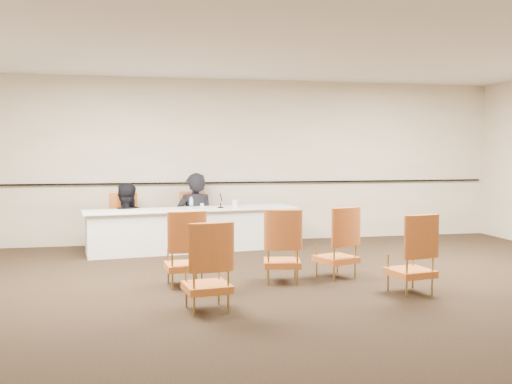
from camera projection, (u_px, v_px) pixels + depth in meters
floor at (301, 291)px, 6.81m from camera, size 10.00×10.00×0.00m
ceiling at (303, 37)px, 6.60m from camera, size 10.00×10.00×0.00m
wall_back at (242, 161)px, 10.61m from camera, size 10.00×0.04×3.00m
wall_rail at (242, 182)px, 10.60m from camera, size 9.80×0.04×0.03m
panel_table at (192, 230)px, 9.62m from camera, size 3.63×1.28×0.71m
panelist_main at (195, 225)px, 10.19m from camera, size 0.71×0.50×1.87m
panelist_main_chair at (195, 219)px, 10.18m from camera, size 0.56×0.56×0.95m
panelist_second at (125, 230)px, 9.79m from camera, size 0.80×0.63×1.60m
panelist_second_chair at (125, 221)px, 9.78m from camera, size 0.56×0.56×0.95m
papers at (215, 208)px, 9.64m from camera, size 0.33×0.26×0.00m
microphone at (221, 200)px, 9.70m from camera, size 0.16×0.23×0.29m
water_bottle at (191, 203)px, 9.51m from camera, size 0.07×0.07×0.21m
drinking_glass at (202, 206)px, 9.53m from camera, size 0.08×0.08×0.10m
coffee_cup at (235, 204)px, 9.67m from camera, size 0.11×0.11×0.14m
aud_chair_front_left at (185, 248)px, 7.07m from camera, size 0.54×0.54×0.95m
aud_chair_front_mid at (282, 245)px, 7.27m from camera, size 0.59×0.59×0.95m
aud_chair_front_right at (336, 242)px, 7.54m from camera, size 0.64×0.64×0.95m
aud_chair_back_left at (207, 266)px, 5.96m from camera, size 0.56×0.56×0.95m
aud_chair_back_right at (410, 253)px, 6.70m from camera, size 0.58×0.58×0.95m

